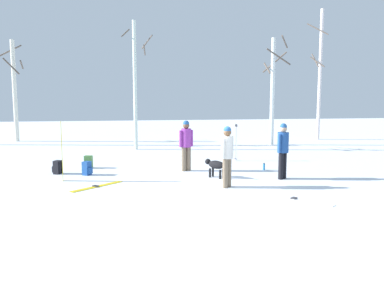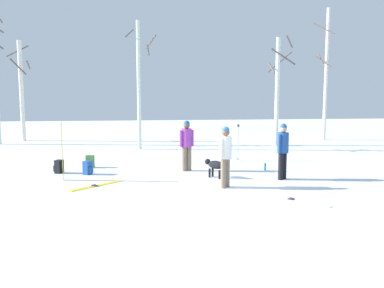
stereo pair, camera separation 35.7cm
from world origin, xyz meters
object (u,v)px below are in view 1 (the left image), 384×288
object	(u,v)px
person_2	(227,153)
birch_tree_3	(273,89)
dog	(215,165)
ski_pair_lying_1	(296,199)
ski_pair_lying_0	(97,186)
ski_poles_0	(236,141)
backpack_0	(58,167)
birch_tree_2	(135,83)
person_1	(186,142)
water_bottle_0	(264,167)
backpack_2	(87,168)
backpack_1	(88,162)
person_0	(283,147)
ski_pair_planted_0	(62,152)
birch_tree_1	(15,89)
birch_tree_4	(320,74)

from	to	relation	value
person_2	birch_tree_3	bearing A→B (deg)	63.28
dog	birch_tree_3	size ratio (longest dim) A/B	0.13
ski_pair_lying_1	ski_pair_lying_0	bearing A→B (deg)	156.43
ski_poles_0	backpack_0	distance (m)	6.70
ski_poles_0	ski_pair_lying_1	bearing A→B (deg)	-90.51
birch_tree_2	dog	bearing A→B (deg)	-71.40
ski_pair_lying_0	backpack_0	bearing A→B (deg)	124.08
dog	birch_tree_2	xyz separation A→B (m)	(-2.35, 6.98, 2.72)
person_1	water_bottle_0	xyz separation A→B (m)	(2.67, -0.24, -0.87)
backpack_2	birch_tree_3	bearing A→B (deg)	37.64
ski_pair_lying_1	backpack_1	distance (m)	7.58
person_0	backpack_1	size ratio (longest dim) A/B	3.90
person_0	ski_poles_0	distance (m)	3.59
ski_pair_planted_0	birch_tree_3	world-z (taller)	birch_tree_3
ski_pair_planted_0	ski_pair_lying_0	xyz separation A→B (m)	(1.07, -0.93, -0.88)
dog	backpack_1	world-z (taller)	dog
ski_pair_planted_0	backpack_2	distance (m)	1.24
water_bottle_0	person_2	bearing A→B (deg)	-128.56
backpack_0	water_bottle_0	xyz separation A→B (m)	(6.91, -0.34, -0.10)
dog	ski_poles_0	distance (m)	3.41
person_0	person_2	bearing A→B (deg)	-156.39
backpack_1	backpack_2	world-z (taller)	same
backpack_0	ski_pair_lying_0	bearing A→B (deg)	-55.92
person_0	birch_tree_1	size ratio (longest dim) A/B	0.31
dog	ski_pair_lying_0	size ratio (longest dim) A/B	0.51
person_0	backpack_1	bearing A→B (deg)	155.54
person_1	ski_pair_lying_1	world-z (taller)	person_1
person_2	ski_pair_lying_0	bearing A→B (deg)	170.58
ski_pair_lying_1	dog	bearing A→B (deg)	115.81
ski_pair_lying_1	birch_tree_4	bearing A→B (deg)	62.19
birch_tree_2	person_1	bearing A→B (deg)	-74.40
birch_tree_2	ski_pair_planted_0	bearing A→B (deg)	-108.58
birch_tree_1	water_bottle_0	bearing A→B (deg)	-43.77
ski_pair_planted_0	water_bottle_0	xyz separation A→B (m)	(6.56, 0.83, -0.78)
person_0	birch_tree_2	distance (m)	8.90
backpack_2	water_bottle_0	size ratio (longest dim) A/B	1.81
person_1	ski_pair_lying_0	world-z (taller)	person_1
ski_poles_0	birch_tree_2	xyz separation A→B (m)	(-3.81, 3.93, 2.34)
person_0	birch_tree_3	xyz separation A→B (m)	(2.57, 8.13, 1.90)
backpack_2	ski_pair_lying_0	bearing A→B (deg)	-75.72
person_0	backpack_2	bearing A→B (deg)	165.88
dog	water_bottle_0	distance (m)	2.19
dog	ski_pair_lying_0	bearing A→B (deg)	-168.08
person_1	birch_tree_3	size ratio (longest dim) A/B	0.32
backpack_0	birch_tree_1	xyz separation A→B (m)	(-3.86, 9.98, 2.67)
birch_tree_2	ski_pair_lying_1	bearing A→B (deg)	-69.20
ski_poles_0	water_bottle_0	size ratio (longest dim) A/B	5.90
ski_pair_lying_1	birch_tree_2	size ratio (longest dim) A/B	0.26
backpack_0	birch_tree_3	distance (m)	11.74
person_1	person_2	world-z (taller)	same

